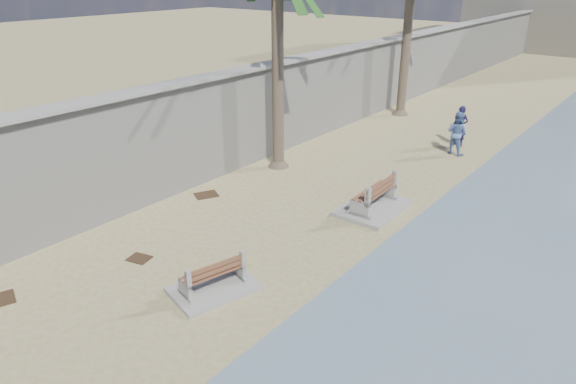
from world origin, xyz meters
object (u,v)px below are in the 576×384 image
Objects in this scene: bench_far at (374,197)px; person_a at (461,123)px; person_b at (457,131)px; bench_near at (213,277)px.

bench_far is 7.77m from person_a.
person_a is 1.12m from person_b.
bench_near is 13.86m from person_a.
person_b is (0.65, 12.76, 0.61)m from bench_near.
bench_far is at bearing -85.62° from person_a.
person_b is (-0.08, 6.66, 0.53)m from bench_far.
bench_near is 12.79m from person_b.
person_a is at bearing 88.49° from bench_near.
person_b reaches higher than bench_near.
bench_far is 1.25× the size of person_a.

